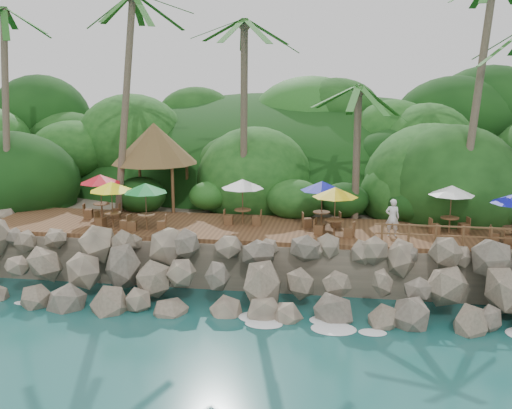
# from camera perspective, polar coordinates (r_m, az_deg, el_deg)

# --- Properties ---
(ground) EXTENTS (140.00, 140.00, 0.00)m
(ground) POSITION_cam_1_polar(r_m,az_deg,el_deg) (23.54, -2.33, -11.20)
(ground) COLOR #19514F
(ground) RESTS_ON ground
(land_base) EXTENTS (32.00, 25.20, 2.10)m
(land_base) POSITION_cam_1_polar(r_m,az_deg,el_deg) (38.33, 2.34, -0.32)
(land_base) COLOR gray
(land_base) RESTS_ON ground
(jungle_hill) EXTENTS (44.80, 28.00, 15.40)m
(jungle_hill) POSITION_cam_1_polar(r_m,az_deg,el_deg) (45.84, 3.43, 0.40)
(jungle_hill) COLOR #143811
(jungle_hill) RESTS_ON ground
(seawall) EXTENTS (29.00, 4.00, 2.30)m
(seawall) POSITION_cam_1_polar(r_m,az_deg,el_deg) (24.95, -1.45, -6.98)
(seawall) COLOR gray
(seawall) RESTS_ON ground
(terrace) EXTENTS (26.00, 5.00, 0.20)m
(terrace) POSITION_cam_1_polar(r_m,az_deg,el_deg) (28.43, 0.00, -2.37)
(terrace) COLOR brown
(terrace) RESTS_ON land_base
(jungle_foliage) EXTENTS (44.00, 16.00, 12.00)m
(jungle_foliage) POSITION_cam_1_polar(r_m,az_deg,el_deg) (37.61, 2.15, -2.21)
(jungle_foliage) COLOR #143811
(jungle_foliage) RESTS_ON ground
(foam_line) EXTENTS (25.20, 0.80, 0.06)m
(foam_line) POSITION_cam_1_polar(r_m,az_deg,el_deg) (23.80, -2.19, -10.85)
(foam_line) COLOR white
(foam_line) RESTS_ON ground
(palms) EXTENTS (32.16, 6.82, 12.89)m
(palms) POSITION_cam_1_polar(r_m,az_deg,el_deg) (29.94, 2.37, 17.47)
(palms) COLOR brown
(palms) RESTS_ON ground
(palapa) EXTENTS (4.71, 4.71, 4.60)m
(palapa) POSITION_cam_1_polar(r_m,az_deg,el_deg) (32.89, -9.74, 5.81)
(palapa) COLOR brown
(palapa) RESTS_ON ground
(dining_clusters) EXTENTS (21.89, 4.29, 2.23)m
(dining_clusters) POSITION_cam_1_polar(r_m,az_deg,el_deg) (27.23, 4.09, 1.17)
(dining_clusters) COLOR brown
(dining_clusters) RESTS_ON terrace
(railing) EXTENTS (6.10, 0.10, 1.00)m
(railing) POSITION_cam_1_polar(r_m,az_deg,el_deg) (25.99, 18.07, -2.77)
(railing) COLOR brown
(railing) RESTS_ON terrace
(waiter) EXTENTS (0.63, 0.42, 1.71)m
(waiter) POSITION_cam_1_polar(r_m,az_deg,el_deg) (27.29, 12.95, -1.23)
(waiter) COLOR silver
(waiter) RESTS_ON terrace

